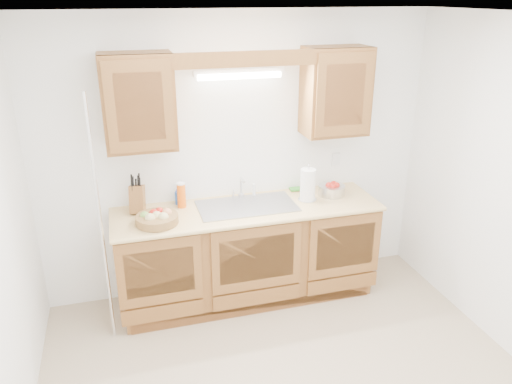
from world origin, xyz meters
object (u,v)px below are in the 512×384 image
object	(u,v)px
apple_bowl	(332,189)
fruit_basket	(157,218)
paper_towel	(308,185)
knife_block	(137,198)

from	to	relation	value
apple_bowl	fruit_basket	bearing A→B (deg)	-173.65
paper_towel	apple_bowl	world-z (taller)	paper_towel
knife_block	apple_bowl	xyz separation A→B (m)	(1.72, -0.10, -0.07)
fruit_basket	knife_block	distance (m)	0.32
paper_towel	apple_bowl	size ratio (longest dim) A/B	1.09
knife_block	apple_bowl	bearing A→B (deg)	9.53
fruit_basket	apple_bowl	xyz separation A→B (m)	(1.59, 0.18, 0.01)
fruit_basket	apple_bowl	world-z (taller)	apple_bowl
fruit_basket	knife_block	size ratio (longest dim) A/B	1.28
fruit_basket	knife_block	xyz separation A→B (m)	(-0.13, 0.28, 0.07)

